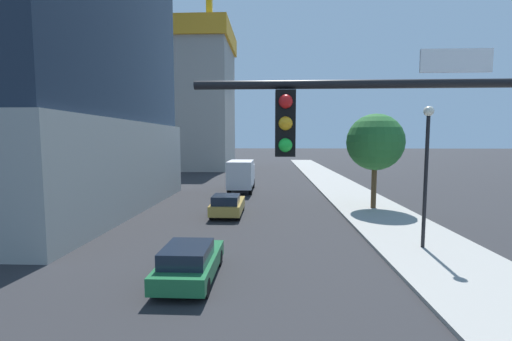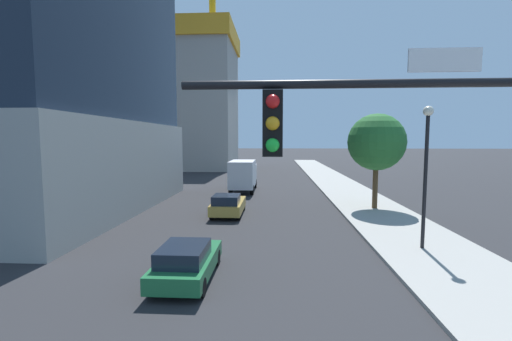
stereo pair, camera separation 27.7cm
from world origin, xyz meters
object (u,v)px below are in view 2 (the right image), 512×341
Objects in this scene: street_tree at (377,142)px; car_gold at (228,205)px; box_truck at (243,174)px; street_lamp at (426,157)px; traffic_light_pole at (443,170)px; car_green at (187,261)px; construction_building at (195,92)px.

car_gold is at bearing -167.22° from street_tree.
street_lamp is at bearing -60.40° from box_truck.
car_gold is at bearing 145.75° from street_lamp.
traffic_light_pole is 1.60× the size of car_green.
street_lamp reaches higher than car_green.
street_tree is (21.15, -34.67, -8.42)m from construction_building.
construction_building is 4.99× the size of traffic_light_pole.
construction_building reaches higher than street_tree.
car_green is (-9.73, -3.74, -3.55)m from street_lamp.
street_lamp is at bearing -34.25° from car_gold.
street_lamp is at bearing 21.01° from car_green.
construction_building is 7.99× the size of car_green.
box_truck is (0.00, 10.51, 0.96)m from car_gold.
traffic_light_pole is (16.77, -53.30, -8.73)m from construction_building.
street_tree reaches higher than box_truck.
car_gold is (10.97, -36.97, -12.51)m from construction_building.
street_tree reaches higher than car_gold.
car_green is 20.89m from box_truck.
street_tree is (0.44, 8.93, 0.58)m from street_lamp.
construction_building reaches higher than traffic_light_pole.
construction_building is at bearing 107.47° from traffic_light_pole.
traffic_light_pole is 19.14m from street_tree.
box_truck is at bearing 90.00° from car_gold.
car_green is (-10.18, -12.67, -4.13)m from street_tree.
car_gold is (-9.73, 6.63, -3.51)m from street_lamp.
car_gold is at bearing 90.00° from car_green.
street_lamp is 1.50× the size of car_gold.
car_gold is at bearing -73.47° from construction_building.
street_tree reaches higher than car_green.
traffic_light_pole is at bearing -70.45° from car_gold.
construction_building is 4.91× the size of box_truck.
street_tree is 11.21m from car_gold.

